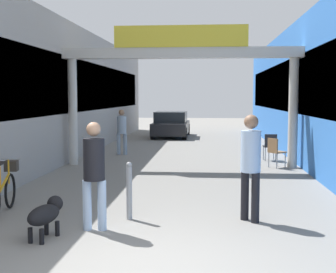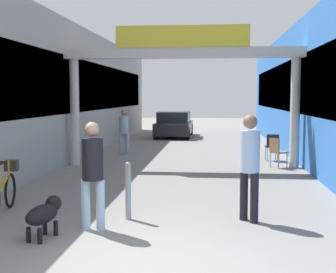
{
  "view_description": "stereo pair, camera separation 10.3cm",
  "coord_description": "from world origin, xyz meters",
  "px_view_note": "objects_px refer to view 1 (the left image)",
  "views": [
    {
      "loc": [
        0.84,
        -5.51,
        2.15
      ],
      "look_at": [
        0.0,
        4.15,
        1.3
      ],
      "focal_mm": 50.0,
      "sensor_mm": 36.0,
      "label": 1
    },
    {
      "loc": [
        0.94,
        -5.5,
        2.15
      ],
      "look_at": [
        0.0,
        4.15,
        1.3
      ],
      "focal_mm": 50.0,
      "sensor_mm": 36.0,
      "label": 2
    }
  ],
  "objects_px": {
    "pedestrian_with_dog": "(94,168)",
    "cafe_chair_wood_nearer": "(275,150)",
    "bollard_post_metal": "(129,190)",
    "parked_car_black": "(171,125)",
    "bicycle_orange_second": "(4,190)",
    "cafe_chair_black_farther": "(270,145)",
    "pedestrian_companion": "(251,160)",
    "dog_on_leash": "(46,214)",
    "pedestrian_carrying_crate": "(122,129)"
  },
  "relations": [
    {
      "from": "cafe_chair_wood_nearer",
      "to": "cafe_chair_black_farther",
      "type": "xyz_separation_m",
      "value": [
        0.05,
        1.52,
        0.0
      ]
    },
    {
      "from": "dog_on_leash",
      "to": "pedestrian_with_dog",
      "type": "bearing_deg",
      "value": 38.51
    },
    {
      "from": "bicycle_orange_second",
      "to": "cafe_chair_black_farther",
      "type": "xyz_separation_m",
      "value": [
        5.75,
        7.47,
        0.1
      ]
    },
    {
      "from": "pedestrian_with_dog",
      "to": "pedestrian_companion",
      "type": "bearing_deg",
      "value": 16.57
    },
    {
      "from": "pedestrian_companion",
      "to": "cafe_chair_black_farther",
      "type": "height_order",
      "value": "pedestrian_companion"
    },
    {
      "from": "pedestrian_carrying_crate",
      "to": "cafe_chair_wood_nearer",
      "type": "height_order",
      "value": "pedestrian_carrying_crate"
    },
    {
      "from": "pedestrian_with_dog",
      "to": "cafe_chair_black_farther",
      "type": "distance_m",
      "value": 9.23
    },
    {
      "from": "pedestrian_companion",
      "to": "bicycle_orange_second",
      "type": "bearing_deg",
      "value": 177.9
    },
    {
      "from": "pedestrian_with_dog",
      "to": "parked_car_black",
      "type": "relative_size",
      "value": 0.43
    },
    {
      "from": "cafe_chair_wood_nearer",
      "to": "cafe_chair_black_farther",
      "type": "relative_size",
      "value": 1.0
    },
    {
      "from": "pedestrian_with_dog",
      "to": "pedestrian_carrying_crate",
      "type": "xyz_separation_m",
      "value": [
        -1.35,
        9.6,
        -0.05
      ]
    },
    {
      "from": "pedestrian_with_dog",
      "to": "cafe_chair_black_farther",
      "type": "xyz_separation_m",
      "value": [
        3.85,
        8.38,
        -0.46
      ]
    },
    {
      "from": "bollard_post_metal",
      "to": "cafe_chair_black_farther",
      "type": "height_order",
      "value": "bollard_post_metal"
    },
    {
      "from": "dog_on_leash",
      "to": "parked_car_black",
      "type": "bearing_deg",
      "value": 88.41
    },
    {
      "from": "bollard_post_metal",
      "to": "cafe_chair_black_farther",
      "type": "distance_m",
      "value": 8.41
    },
    {
      "from": "bollard_post_metal",
      "to": "cafe_chair_wood_nearer",
      "type": "height_order",
      "value": "bollard_post_metal"
    },
    {
      "from": "cafe_chair_black_farther",
      "to": "parked_car_black",
      "type": "distance_m",
      "value": 9.58
    },
    {
      "from": "pedestrian_companion",
      "to": "bollard_post_metal",
      "type": "distance_m",
      "value": 2.15
    },
    {
      "from": "pedestrian_with_dog",
      "to": "parked_car_black",
      "type": "xyz_separation_m",
      "value": [
        -0.13,
        17.1,
        -0.35
      ]
    },
    {
      "from": "pedestrian_with_dog",
      "to": "pedestrian_carrying_crate",
      "type": "relative_size",
      "value": 1.05
    },
    {
      "from": "bicycle_orange_second",
      "to": "parked_car_black",
      "type": "distance_m",
      "value": 16.28
    },
    {
      "from": "bicycle_orange_second",
      "to": "cafe_chair_wood_nearer",
      "type": "relative_size",
      "value": 1.89
    },
    {
      "from": "dog_on_leash",
      "to": "cafe_chair_wood_nearer",
      "type": "bearing_deg",
      "value": 58.99
    },
    {
      "from": "bicycle_orange_second",
      "to": "cafe_chair_black_farther",
      "type": "relative_size",
      "value": 1.89
    },
    {
      "from": "dog_on_leash",
      "to": "bollard_post_metal",
      "type": "height_order",
      "value": "bollard_post_metal"
    },
    {
      "from": "bicycle_orange_second",
      "to": "cafe_chair_black_farther",
      "type": "bearing_deg",
      "value": 52.38
    },
    {
      "from": "dog_on_leash",
      "to": "bicycle_orange_second",
      "type": "xyz_separation_m",
      "value": [
        -1.29,
        1.41,
        0.06
      ]
    },
    {
      "from": "pedestrian_carrying_crate",
      "to": "bicycle_orange_second",
      "type": "bearing_deg",
      "value": -93.69
    },
    {
      "from": "pedestrian_carrying_crate",
      "to": "bollard_post_metal",
      "type": "xyz_separation_m",
      "value": [
        1.79,
        -8.91,
        -0.43
      ]
    },
    {
      "from": "pedestrian_with_dog",
      "to": "cafe_chair_wood_nearer",
      "type": "height_order",
      "value": "pedestrian_with_dog"
    },
    {
      "from": "pedestrian_companion",
      "to": "dog_on_leash",
      "type": "height_order",
      "value": "pedestrian_companion"
    },
    {
      "from": "pedestrian_companion",
      "to": "pedestrian_carrying_crate",
      "type": "bearing_deg",
      "value": 113.63
    },
    {
      "from": "pedestrian_companion",
      "to": "bollard_post_metal",
      "type": "height_order",
      "value": "pedestrian_companion"
    },
    {
      "from": "bicycle_orange_second",
      "to": "bollard_post_metal",
      "type": "xyz_separation_m",
      "value": [
        2.35,
        -0.22,
        0.08
      ]
    },
    {
      "from": "pedestrian_with_dog",
      "to": "pedestrian_companion",
      "type": "xyz_separation_m",
      "value": [
        2.52,
        0.75,
        0.06
      ]
    },
    {
      "from": "pedestrian_carrying_crate",
      "to": "cafe_chair_wood_nearer",
      "type": "xyz_separation_m",
      "value": [
        5.14,
        -2.74,
        -0.4
      ]
    },
    {
      "from": "cafe_chair_black_farther",
      "to": "pedestrian_with_dog",
      "type": "bearing_deg",
      "value": -114.65
    },
    {
      "from": "cafe_chair_wood_nearer",
      "to": "bicycle_orange_second",
      "type": "bearing_deg",
      "value": -133.83
    },
    {
      "from": "cafe_chair_wood_nearer",
      "to": "parked_car_black",
      "type": "bearing_deg",
      "value": 110.99
    },
    {
      "from": "bollard_post_metal",
      "to": "pedestrian_with_dog",
      "type": "bearing_deg",
      "value": -122.71
    },
    {
      "from": "bollard_post_metal",
      "to": "parked_car_black",
      "type": "distance_m",
      "value": 16.42
    },
    {
      "from": "pedestrian_carrying_crate",
      "to": "cafe_chair_wood_nearer",
      "type": "distance_m",
      "value": 5.84
    },
    {
      "from": "pedestrian_with_dog",
      "to": "cafe_chair_wood_nearer",
      "type": "relative_size",
      "value": 1.95
    },
    {
      "from": "dog_on_leash",
      "to": "cafe_chair_black_farther",
      "type": "distance_m",
      "value": 9.93
    },
    {
      "from": "parked_car_black",
      "to": "bollard_post_metal",
      "type": "bearing_deg",
      "value": -87.99
    },
    {
      "from": "pedestrian_carrying_crate",
      "to": "pedestrian_companion",
      "type": "bearing_deg",
      "value": -66.37
    },
    {
      "from": "pedestrian_carrying_crate",
      "to": "cafe_chair_black_farther",
      "type": "height_order",
      "value": "pedestrian_carrying_crate"
    },
    {
      "from": "pedestrian_companion",
      "to": "cafe_chair_black_farther",
      "type": "distance_m",
      "value": 7.76
    },
    {
      "from": "dog_on_leash",
      "to": "cafe_chair_wood_nearer",
      "type": "xyz_separation_m",
      "value": [
        4.42,
        7.35,
        0.16
      ]
    },
    {
      "from": "pedestrian_with_dog",
      "to": "cafe_chair_wood_nearer",
      "type": "distance_m",
      "value": 7.85
    }
  ]
}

